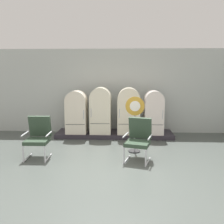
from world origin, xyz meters
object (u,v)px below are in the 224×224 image
at_px(armchair_right, 138,138).
at_px(refrigerator_3, 154,111).
at_px(refrigerator_0, 77,111).
at_px(sign_stand, 135,124).
at_px(armchair_left, 38,135).
at_px(refrigerator_1, 101,109).
at_px(refrigerator_2, 129,110).

bearing_deg(armchair_right, refrigerator_3, 73.85).
xyz_separation_m(refrigerator_0, sign_stand, (1.82, -1.48, -0.10)).
xyz_separation_m(armchair_left, sign_stand, (2.42, 0.51, 0.21)).
height_order(armchair_left, armchair_right, same).
xyz_separation_m(refrigerator_1, sign_stand, (1.03, -1.50, -0.16)).
height_order(refrigerator_0, refrigerator_2, refrigerator_2).
relative_size(refrigerator_0, refrigerator_3, 0.99).
distance_m(refrigerator_0, sign_stand, 2.35).
bearing_deg(refrigerator_0, refrigerator_3, 0.42).
bearing_deg(refrigerator_2, refrigerator_0, -179.73).
distance_m(refrigerator_3, armchair_right, 2.23).
height_order(refrigerator_0, refrigerator_1, refrigerator_1).
height_order(armchair_right, sign_stand, sign_stand).
relative_size(refrigerator_3, sign_stand, 0.93).
relative_size(armchair_left, armchair_right, 1.00).
bearing_deg(refrigerator_0, sign_stand, -39.15).
xyz_separation_m(refrigerator_3, sign_stand, (-0.68, -1.50, -0.11)).
relative_size(refrigerator_1, refrigerator_2, 1.01).
bearing_deg(armchair_left, refrigerator_2, 41.12).
bearing_deg(armchair_right, refrigerator_0, 131.91).
relative_size(refrigerator_3, armchair_right, 1.34).
relative_size(refrigerator_1, armchair_left, 1.44).
bearing_deg(armchair_left, armchair_right, -2.42).
bearing_deg(refrigerator_3, refrigerator_2, -179.26).
bearing_deg(sign_stand, refrigerator_2, 94.87).
height_order(refrigerator_0, refrigerator_3, refrigerator_3).
distance_m(armchair_left, sign_stand, 2.48).
relative_size(refrigerator_2, refrigerator_3, 1.06).
distance_m(refrigerator_1, sign_stand, 1.83).
distance_m(refrigerator_2, armchair_right, 2.15).
xyz_separation_m(refrigerator_0, armchair_right, (1.89, -2.10, -0.31)).
bearing_deg(refrigerator_2, refrigerator_1, 179.46).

